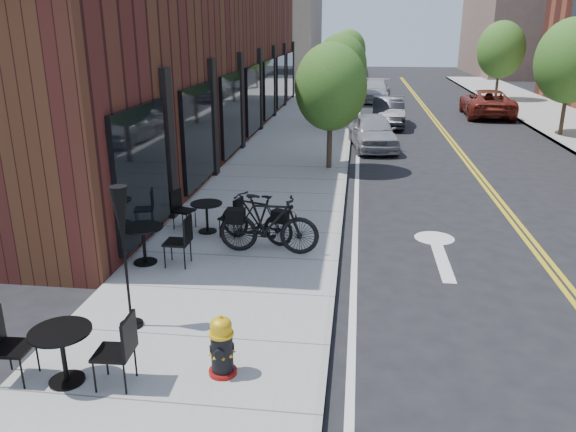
{
  "coord_description": "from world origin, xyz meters",
  "views": [
    {
      "loc": [
        0.26,
        -8.34,
        4.31
      ],
      "look_at": [
        -0.96,
        1.43,
        1.0
      ],
      "focal_mm": 35.0,
      "sensor_mm": 36.0,
      "label": 1
    }
  ],
  "objects_px": {
    "bistro_set_b": "(207,213)",
    "parked_car_c": "(375,91)",
    "fire_hydrant": "(222,347)",
    "parked_car_a": "(373,131)",
    "bicycle_right": "(269,224)",
    "bicycle_left": "(256,218)",
    "bistro_set_a": "(62,348)",
    "bistro_set_c": "(144,239)",
    "parked_car_b": "(388,112)",
    "parked_car_far": "(487,103)",
    "patio_umbrella": "(122,228)"
  },
  "relations": [
    {
      "from": "bistro_set_b",
      "to": "parked_car_c",
      "type": "bearing_deg",
      "value": 97.26
    },
    {
      "from": "fire_hydrant",
      "to": "parked_car_a",
      "type": "distance_m",
      "value": 15.17
    },
    {
      "from": "bistro_set_b",
      "to": "parked_car_c",
      "type": "xyz_separation_m",
      "value": [
        4.1,
        24.42,
        0.09
      ]
    },
    {
      "from": "bicycle_right",
      "to": "bicycle_left",
      "type": "bearing_deg",
      "value": 32.26
    },
    {
      "from": "parked_car_c",
      "to": "bicycle_right",
      "type": "bearing_deg",
      "value": -90.79
    },
    {
      "from": "bistro_set_a",
      "to": "bistro_set_c",
      "type": "relative_size",
      "value": 1.0
    },
    {
      "from": "bicycle_right",
      "to": "parked_car_c",
      "type": "height_order",
      "value": "bicycle_right"
    },
    {
      "from": "bistro_set_a",
      "to": "parked_car_c",
      "type": "distance_m",
      "value": 30.25
    },
    {
      "from": "bicycle_left",
      "to": "parked_car_a",
      "type": "distance_m",
      "value": 10.67
    },
    {
      "from": "fire_hydrant",
      "to": "parked_car_b",
      "type": "distance_m",
      "value": 20.37
    },
    {
      "from": "bicycle_left",
      "to": "parked_car_c",
      "type": "distance_m",
      "value": 25.03
    },
    {
      "from": "fire_hydrant",
      "to": "parked_car_a",
      "type": "relative_size",
      "value": 0.22
    },
    {
      "from": "fire_hydrant",
      "to": "bistro_set_c",
      "type": "height_order",
      "value": "bistro_set_c"
    },
    {
      "from": "fire_hydrant",
      "to": "bistro_set_b",
      "type": "height_order",
      "value": "bistro_set_b"
    },
    {
      "from": "bistro_set_c",
      "to": "parked_car_a",
      "type": "bearing_deg",
      "value": 69.98
    },
    {
      "from": "bistro_set_b",
      "to": "parked_car_far",
      "type": "distance_m",
      "value": 21.07
    },
    {
      "from": "patio_umbrella",
      "to": "parked_car_c",
      "type": "relative_size",
      "value": 0.49
    },
    {
      "from": "parked_car_c",
      "to": "parked_car_b",
      "type": "bearing_deg",
      "value": -82.65
    },
    {
      "from": "fire_hydrant",
      "to": "bistro_set_c",
      "type": "xyz_separation_m",
      "value": [
        -2.27,
        3.3,
        0.08
      ]
    },
    {
      "from": "parked_car_far",
      "to": "fire_hydrant",
      "type": "bearing_deg",
      "value": 73.82
    },
    {
      "from": "bicycle_right",
      "to": "bistro_set_a",
      "type": "relative_size",
      "value": 1.13
    },
    {
      "from": "parked_car_b",
      "to": "parked_car_c",
      "type": "xyz_separation_m",
      "value": [
        -0.38,
        9.35,
        -0.02
      ]
    },
    {
      "from": "bicycle_left",
      "to": "patio_umbrella",
      "type": "xyz_separation_m",
      "value": [
        -1.23,
        -3.63,
        1.02
      ]
    },
    {
      "from": "bistro_set_a",
      "to": "parked_car_far",
      "type": "relative_size",
      "value": 0.36
    },
    {
      "from": "bicycle_left",
      "to": "bistro_set_a",
      "type": "distance_m",
      "value": 5.28
    },
    {
      "from": "bicycle_right",
      "to": "bistro_set_b",
      "type": "height_order",
      "value": "bicycle_right"
    },
    {
      "from": "bicycle_right",
      "to": "parked_car_far",
      "type": "xyz_separation_m",
      "value": [
        8.1,
        19.76,
        -0.03
      ]
    },
    {
      "from": "patio_umbrella",
      "to": "bistro_set_b",
      "type": "bearing_deg",
      "value": 88.9
    },
    {
      "from": "parked_car_a",
      "to": "parked_car_c",
      "type": "bearing_deg",
      "value": 80.57
    },
    {
      "from": "parked_car_c",
      "to": "bicycle_left",
      "type": "bearing_deg",
      "value": -91.72
    },
    {
      "from": "fire_hydrant",
      "to": "bistro_set_a",
      "type": "height_order",
      "value": "bistro_set_a"
    },
    {
      "from": "parked_car_far",
      "to": "patio_umbrella",
      "type": "bearing_deg",
      "value": 69.49
    },
    {
      "from": "parked_car_b",
      "to": "parked_car_far",
      "type": "distance_m",
      "value": 6.31
    },
    {
      "from": "bicycle_left",
      "to": "parked_car_far",
      "type": "xyz_separation_m",
      "value": [
        8.45,
        19.19,
        0.05
      ]
    },
    {
      "from": "bistro_set_c",
      "to": "parked_car_c",
      "type": "xyz_separation_m",
      "value": [
        4.82,
        26.21,
        0.04
      ]
    },
    {
      "from": "bicycle_left",
      "to": "parked_car_b",
      "type": "bearing_deg",
      "value": -170.63
    },
    {
      "from": "bistro_set_b",
      "to": "patio_umbrella",
      "type": "height_order",
      "value": "patio_umbrella"
    },
    {
      "from": "bistro_set_a",
      "to": "patio_umbrella",
      "type": "bearing_deg",
      "value": 77.31
    },
    {
      "from": "fire_hydrant",
      "to": "patio_umbrella",
      "type": "bearing_deg",
      "value": 128.59
    },
    {
      "from": "parked_car_c",
      "to": "parked_car_a",
      "type": "bearing_deg",
      "value": -86.55
    },
    {
      "from": "parked_car_b",
      "to": "bicycle_right",
      "type": "bearing_deg",
      "value": -99.6
    },
    {
      "from": "bistro_set_c",
      "to": "parked_car_c",
      "type": "relative_size",
      "value": 0.4
    },
    {
      "from": "bistro_set_b",
      "to": "parked_car_a",
      "type": "xyz_separation_m",
      "value": [
        3.7,
        9.92,
        0.1
      ]
    },
    {
      "from": "bistro_set_b",
      "to": "parked_car_far",
      "type": "relative_size",
      "value": 0.33
    },
    {
      "from": "bistro_set_a",
      "to": "patio_umbrella",
      "type": "xyz_separation_m",
      "value": [
        0.26,
        1.44,
        1.06
      ]
    },
    {
      "from": "bistro_set_a",
      "to": "parked_car_b",
      "type": "bearing_deg",
      "value": 74.42
    },
    {
      "from": "bistro_set_a",
      "to": "bistro_set_b",
      "type": "bearing_deg",
      "value": 84.07
    },
    {
      "from": "bicycle_right",
      "to": "patio_umbrella",
      "type": "height_order",
      "value": "patio_umbrella"
    },
    {
      "from": "fire_hydrant",
      "to": "parked_car_far",
      "type": "relative_size",
      "value": 0.17
    },
    {
      "from": "parked_car_a",
      "to": "patio_umbrella",
      "type": "bearing_deg",
      "value": -112.92
    }
  ]
}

